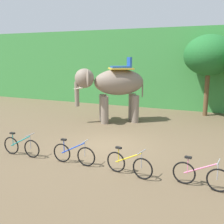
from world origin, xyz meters
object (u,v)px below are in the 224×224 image
(bike_teal, at_px, (21,146))
(bike_blue, at_px, (74,154))
(bike_pink, at_px, (201,175))
(tree_left, at_px, (209,55))
(bike_yellow, at_px, (129,164))
(elephant, at_px, (113,85))

(bike_teal, height_order, bike_blue, same)
(bike_pink, bearing_deg, bike_teal, -179.71)
(tree_left, distance_m, bike_yellow, 11.20)
(elephant, xyz_separation_m, bike_pink, (5.57, -6.54, -1.82))
(bike_pink, bearing_deg, elephant, 130.43)
(elephant, distance_m, bike_pink, 8.78)
(elephant, bearing_deg, bike_pink, -49.57)
(bike_teal, xyz_separation_m, bike_blue, (2.31, 0.10, 0.00))
(elephant, height_order, bike_pink, elephant)
(bike_blue, bearing_deg, bike_teal, -177.63)
(bike_teal, relative_size, bike_blue, 1.00)
(bike_blue, distance_m, bike_yellow, 2.15)
(elephant, height_order, bike_teal, elephant)
(tree_left, xyz_separation_m, elephant, (-4.90, -3.94, -1.67))
(tree_left, height_order, bike_teal, tree_left)
(bike_teal, distance_m, bike_blue, 2.31)
(elephant, bearing_deg, bike_teal, -99.68)
(bike_yellow, xyz_separation_m, bike_pink, (2.24, 0.05, 0.00))
(elephant, distance_m, bike_yellow, 7.60)
(elephant, bearing_deg, bike_blue, -79.60)
(tree_left, height_order, bike_yellow, tree_left)
(bike_teal, relative_size, bike_yellow, 1.01)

